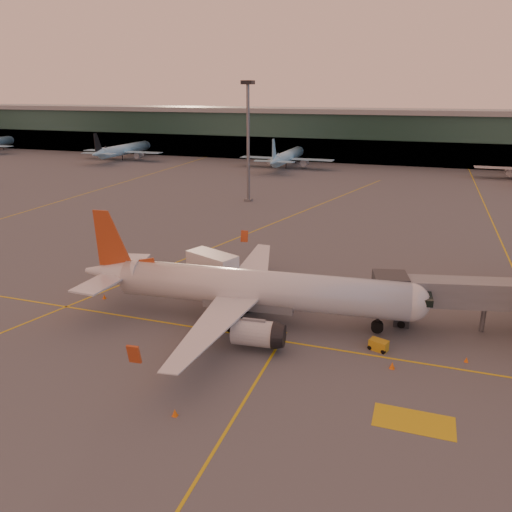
% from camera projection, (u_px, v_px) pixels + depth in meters
% --- Properties ---
extents(ground, '(600.00, 600.00, 0.00)m').
position_uv_depth(ground, '(215.00, 357.00, 46.64)').
color(ground, '#4C4F54').
rests_on(ground, ground).
extents(taxi_markings, '(100.12, 173.00, 0.01)m').
position_uv_depth(taxi_markings, '(275.00, 230.00, 88.83)').
color(taxi_markings, gold).
rests_on(taxi_markings, ground).
extents(terminal, '(400.00, 20.00, 17.60)m').
position_uv_depth(terminal, '(377.00, 136.00, 171.27)').
color(terminal, '#19382D').
rests_on(terminal, ground).
extents(mast_west_near, '(2.40, 2.40, 25.60)m').
position_uv_depth(mast_west_near, '(248.00, 133.00, 107.30)').
color(mast_west_near, slate).
rests_on(mast_west_near, ground).
extents(distant_aircraft_row, '(350.00, 34.00, 13.00)m').
position_uv_depth(distant_aircraft_row, '(403.00, 173.00, 149.39)').
color(distant_aircraft_row, '#91D0F2').
rests_on(distant_aircraft_row, ground).
extents(main_airplane, '(37.66, 33.99, 11.36)m').
position_uv_depth(main_airplane, '(248.00, 289.00, 52.76)').
color(main_airplane, silver).
rests_on(main_airplane, ground).
extents(jet_bridge, '(23.57, 8.16, 5.70)m').
position_uv_depth(jet_bridge, '(500.00, 296.00, 50.40)').
color(jet_bridge, slate).
rests_on(jet_bridge, ground).
extents(catering_truck, '(7.01, 5.03, 4.99)m').
position_uv_depth(catering_truck, '(213.00, 270.00, 60.77)').
color(catering_truck, '#C6521C').
rests_on(catering_truck, ground).
extents(gpu_cart, '(2.01, 1.57, 1.03)m').
position_uv_depth(gpu_cart, '(379.00, 345.00, 47.74)').
color(gpu_cart, gold).
rests_on(gpu_cart, ground).
extents(cone_nose, '(0.38, 0.38, 0.49)m').
position_uv_depth(cone_nose, '(466.00, 360.00, 45.72)').
color(cone_nose, orange).
rests_on(cone_nose, ground).
extents(cone_tail, '(0.43, 0.43, 0.55)m').
position_uv_depth(cone_tail, '(104.00, 297.00, 59.57)').
color(cone_tail, orange).
rests_on(cone_tail, ground).
extents(cone_wing_right, '(0.47, 0.47, 0.60)m').
position_uv_depth(cone_wing_right, '(175.00, 413.00, 38.14)').
color(cone_wing_right, orange).
rests_on(cone_wing_right, ground).
extents(cone_fwd, '(0.50, 0.50, 0.64)m').
position_uv_depth(cone_fwd, '(392.00, 365.00, 44.62)').
color(cone_fwd, orange).
rests_on(cone_fwd, ground).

